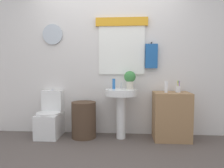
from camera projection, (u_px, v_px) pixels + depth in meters
The scene contains 11 objects.
ground_plane at pixel (101, 160), 2.63m from camera, with size 8.00×8.00×0.00m, color #564C47.
back_wall at pixel (109, 58), 3.67m from camera, with size 4.40×0.18×2.60m.
toilet at pixel (50, 119), 3.56m from camera, with size 0.38×0.51×0.77m.
laundry_hamper at pixel (84, 120), 3.48m from camera, with size 0.40×0.40×0.58m, color #4C3828.
pedestal_sink at pixel (121, 102), 3.41m from camera, with size 0.51×0.51×0.80m.
faucet at pixel (121, 86), 3.51m from camera, with size 0.03×0.03×0.10m, color silver.
wooden_cabinet at pixel (171, 116), 3.37m from camera, with size 0.56×0.44×0.75m, color #9E754C.
soap_bottle at pixel (114, 84), 3.45m from camera, with size 0.05×0.05×0.17m, color #2D6BB7.
potted_plant at pixel (130, 78), 3.44m from camera, with size 0.19×0.19×0.29m.
lotion_bottle at pixel (166, 87), 3.31m from camera, with size 0.05×0.05×0.18m, color white.
toothbrush_cup at pixel (178, 89), 3.35m from camera, with size 0.08×0.08×0.19m.
Camera 1 is at (0.31, -2.53, 1.14)m, focal length 34.18 mm.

